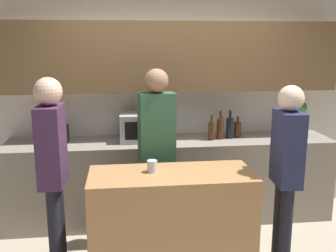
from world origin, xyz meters
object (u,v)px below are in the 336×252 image
at_px(potted_plant, 300,118).
at_px(bottle_3, 238,129).
at_px(bottle_2, 230,128).
at_px(person_right, 53,162).
at_px(microwave, 143,127).
at_px(bottle_1, 220,128).
at_px(person_center, 286,164).
at_px(bottle_0, 211,130).
at_px(person_left, 157,141).
at_px(cup_0, 152,166).
at_px(toaster, 56,134).

xyz_separation_m(potted_plant, bottle_3, (-0.74, 0.01, -0.11)).
height_order(bottle_2, person_right, person_right).
bearing_deg(bottle_2, microwave, 177.79).
height_order(bottle_1, person_center, person_center).
distance_m(microwave, bottle_0, 0.75).
distance_m(bottle_0, person_center, 1.17).
bearing_deg(bottle_1, bottle_3, 16.11).
bearing_deg(bottle_3, microwave, -179.54).
relative_size(bottle_3, person_left, 0.14).
xyz_separation_m(bottle_0, bottle_1, (0.11, 0.03, 0.01)).
bearing_deg(bottle_3, person_right, -150.20).
bearing_deg(person_center, person_right, 90.85).
distance_m(bottle_1, bottle_2, 0.11).
distance_m(bottle_2, person_right, 2.05).
bearing_deg(person_right, bottle_2, 122.67).
xyz_separation_m(bottle_0, person_left, (-0.65, -0.47, 0.02)).
bearing_deg(bottle_0, bottle_2, 13.01).
height_order(microwave, person_left, person_left).
bearing_deg(person_right, bottle_0, 124.76).
bearing_deg(bottle_1, cup_0, -129.84).
bearing_deg(person_center, bottle_1, 18.74).
height_order(person_left, person_right, person_left).
distance_m(microwave, toaster, 0.95).
relative_size(microwave, person_right, 0.30).
height_order(potted_plant, bottle_1, potted_plant).
height_order(bottle_0, person_left, person_left).
relative_size(bottle_0, person_center, 0.17).
xyz_separation_m(bottle_0, person_right, (-1.55, -0.98, 0.00)).
distance_m(bottle_0, cup_0, 1.22).
height_order(bottle_1, cup_0, bottle_1).
height_order(toaster, person_right, person_right).
xyz_separation_m(microwave, bottle_0, (0.75, -0.09, -0.04)).
distance_m(person_left, person_center, 1.22).
xyz_separation_m(microwave, cup_0, (0.01, -1.07, -0.11)).
relative_size(cup_0, person_center, 0.06).
distance_m(bottle_2, cup_0, 1.41).
distance_m(microwave, bottle_2, 0.97).
xyz_separation_m(bottle_3, person_right, (-1.88, -1.08, 0.02)).
bearing_deg(bottle_3, bottle_0, -163.43).
bearing_deg(bottle_3, toaster, -179.80).
bearing_deg(cup_0, bottle_2, 47.05).
xyz_separation_m(toaster, cup_0, (0.96, -1.07, -0.05)).
bearing_deg(potted_plant, bottle_2, -177.36).
relative_size(bottle_2, person_left, 0.18).
bearing_deg(bottle_0, person_left, -144.04).
bearing_deg(bottle_2, person_center, -81.15).
bearing_deg(bottle_1, person_left, -146.30).
relative_size(potted_plant, bottle_1, 1.24).
relative_size(microwave, bottle_3, 2.18).
relative_size(cup_0, person_left, 0.06).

